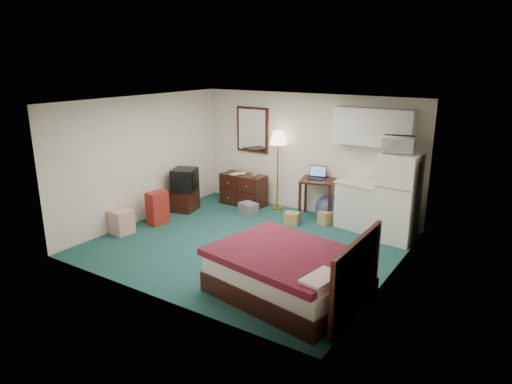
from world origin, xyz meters
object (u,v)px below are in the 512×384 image
Objects in this scene: dresser at (244,190)px; suitcase at (157,208)px; fridge at (398,197)px; floor_lamp at (278,170)px; kitchen_counter at (361,205)px; bed at (288,273)px; tv_stand at (184,199)px; desk at (317,199)px.

dresser reaches higher than suitcase.
fridge is 2.45× the size of suitcase.
floor_lamp reaches higher than suitcase.
fridge is at bearing -9.83° from kitchen_counter.
bed is 3.68× the size of tv_stand.
dresser is 1.14× the size of kitchen_counter.
kitchen_counter is at bearing 162.79° from fridge.
floor_lamp reaches higher than tv_stand.
fridge is at bearing -8.38° from floor_lamp.
dresser is at bearing 166.89° from desk.
kitchen_counter is (0.94, -0.03, 0.03)m from desk.
kitchen_counter reaches higher than suitcase.
fridge is 3.02× the size of tv_stand.
desk is at bearing 118.01° from bed.
dresser is 0.95m from floor_lamp.
tv_stand is (-4.33, -0.81, -0.56)m from fridge.
kitchen_counter reaches higher than bed.
fridge reaches higher than bed.
tv_stand is at bearing 103.23° from suitcase.
desk is 2.86m from tv_stand.
dresser is at bearing 75.27° from suitcase.
tv_stand is 0.94m from suitcase.
bed is 2.99× the size of suitcase.
kitchen_counter reaches higher than tv_stand.
dresser is 1.78m from desk.
dresser is 4.15m from bed.
fridge is (1.71, -0.30, 0.39)m from desk.
floor_lamp is (0.78, 0.17, 0.51)m from dresser.
bed is (1.06, -3.10, -0.10)m from desk.
fridge is 2.92m from bed.
floor_lamp is at bearing 14.05° from dresser.
suitcase is at bearing -155.52° from fridge.
suitcase is at bearing -95.36° from tv_stand.
floor_lamp is 3.85m from bed.
desk is 0.42× the size of bed.
desk is 0.52× the size of fridge.
floor_lamp is 3.23× the size of tv_stand.
bed is at bearing -45.35° from dresser.
dresser is 2.09m from suitcase.
dresser is 1.23× the size of desk.
desk is (1.00, -0.10, -0.45)m from floor_lamp.
floor_lamp is 0.88× the size of bed.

